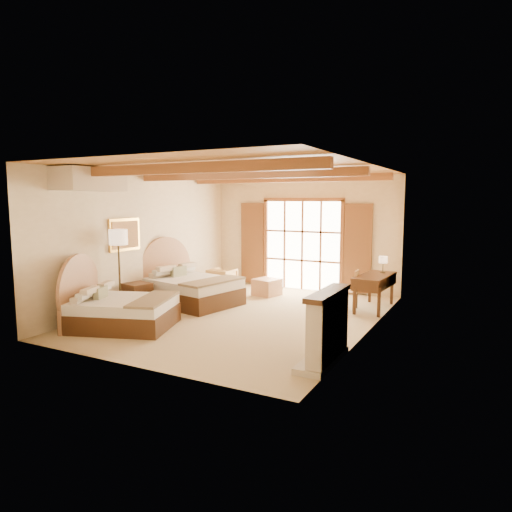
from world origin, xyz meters
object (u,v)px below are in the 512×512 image
Objects in this scene: armchair at (222,279)px; desk at (374,291)px; bed_far at (187,286)px; bed_near at (117,308)px; nightstand at (138,297)px.

desk reaches higher than armchair.
bed_far is 3.51× the size of armchair.
armchair is (-0.08, 4.15, -0.07)m from bed_near.
nightstand is 5.51m from desk.
bed_far is at bearing 70.82° from bed_near.
bed_far is at bearing 93.58° from armchair.
bed_near is 3.47× the size of armchair.
nightstand is 0.41× the size of desk.
bed_near is at bearing -133.52° from desk.
bed_far is (0.01, 2.35, 0.04)m from bed_near.
nightstand reaches higher than armchair.
bed_far reaches higher than desk.
bed_near is 1.55× the size of desk.
bed_far reaches higher than nightstand.
desk is (4.33, -0.26, 0.12)m from armchair.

